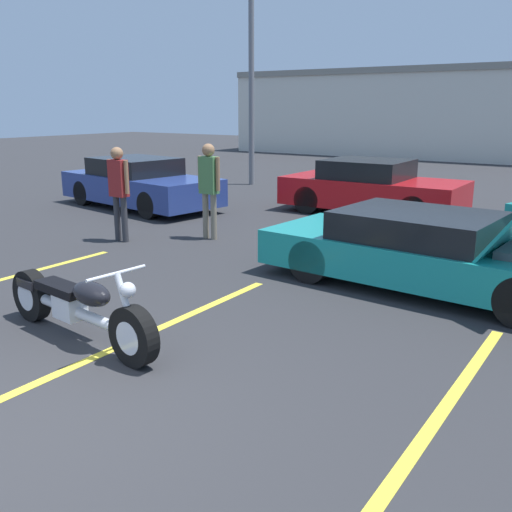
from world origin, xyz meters
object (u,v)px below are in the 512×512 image
at_px(parked_car_left_row, 139,184).
at_px(light_pole, 253,46).
at_px(spectator_by_show_car, 209,182).
at_px(spectator_midground, 119,186).
at_px(show_car_hood_open, 430,251).
at_px(parked_car_mid_left_row, 371,188).
at_px(motorcycle, 77,307).

bearing_deg(parked_car_left_row, light_pole, 99.06).
xyz_separation_m(spectator_by_show_car, spectator_midground, (-1.28, -1.13, -0.03)).
distance_m(show_car_hood_open, spectator_midground, 5.89).
xyz_separation_m(parked_car_mid_left_row, spectator_by_show_car, (-1.52, -4.35, 0.50)).
height_order(parked_car_left_row, spectator_midground, spectator_midground).
height_order(light_pole, parked_car_mid_left_row, light_pole).
relative_size(motorcycle, spectator_midground, 1.45).
bearing_deg(spectator_by_show_car, show_car_hood_open, -8.87).
distance_m(motorcycle, spectator_midground, 4.93).
bearing_deg(parked_car_left_row, show_car_hood_open, -8.52).
distance_m(light_pole, parked_car_mid_left_row, 7.10).
height_order(show_car_hood_open, spectator_midground, show_car_hood_open).
relative_size(light_pole, spectator_midground, 4.42).
bearing_deg(motorcycle, spectator_by_show_car, 118.32).
xyz_separation_m(show_car_hood_open, parked_car_left_row, (-8.34, 2.54, 0.05)).
xyz_separation_m(show_car_hood_open, spectator_midground, (-5.86, -0.41, 0.53)).
relative_size(motorcycle, show_car_hood_open, 0.54).
bearing_deg(spectator_midground, motorcycle, -48.45).
distance_m(light_pole, parked_car_left_row, 6.49).
relative_size(parked_car_left_row, spectator_by_show_car, 2.57).
relative_size(light_pole, motorcycle, 3.06).
bearing_deg(spectator_by_show_car, spectator_midground, -138.70).
bearing_deg(show_car_hood_open, motorcycle, -118.96).
relative_size(parked_car_left_row, parked_car_mid_left_row, 1.12).
bearing_deg(spectator_midground, parked_car_left_row, 130.14).
bearing_deg(motorcycle, light_pole, 122.04).
height_order(light_pole, spectator_by_show_car, light_pole).
relative_size(parked_car_left_row, spectator_midground, 2.64).
relative_size(show_car_hood_open, spectator_midground, 2.69).
height_order(parked_car_left_row, spectator_by_show_car, spectator_by_show_car).
xyz_separation_m(motorcycle, spectator_midground, (-3.24, 3.65, 0.69)).
distance_m(light_pole, spectator_by_show_car, 8.71).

